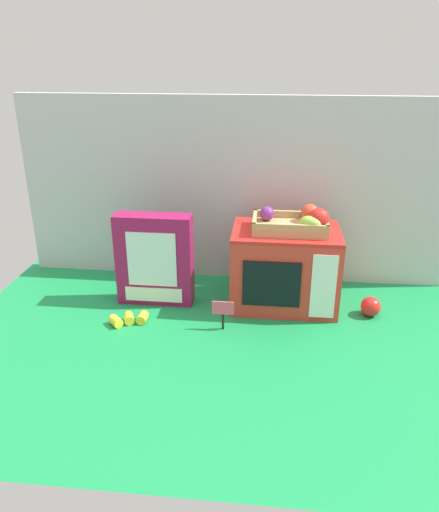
{
  "coord_description": "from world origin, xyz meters",
  "views": [
    {
      "loc": [
        0.14,
        -1.56,
        0.83
      ],
      "look_at": [
        -0.03,
        -0.01,
        0.18
      ],
      "focal_mm": 34.5,
      "sensor_mm": 36.0,
      "label": 1
    }
  ],
  "objects_px": {
    "cookie_set_box": "(155,260)",
    "loose_toy_banana": "(129,319)",
    "loose_toy_apple": "(371,307)",
    "price_sign": "(223,311)",
    "toy_microwave": "(285,268)",
    "food_groups_crate": "(297,223)"
  },
  "relations": [
    {
      "from": "toy_microwave",
      "to": "loose_toy_apple",
      "type": "height_order",
      "value": "toy_microwave"
    },
    {
      "from": "loose_toy_banana",
      "to": "loose_toy_apple",
      "type": "height_order",
      "value": "loose_toy_apple"
    },
    {
      "from": "toy_microwave",
      "to": "loose_toy_apple",
      "type": "xyz_separation_m",
      "value": [
        0.29,
        -0.06,
        -0.1
      ]
    },
    {
      "from": "cookie_set_box",
      "to": "loose_toy_apple",
      "type": "relative_size",
      "value": 4.81
    },
    {
      "from": "price_sign",
      "to": "loose_toy_banana",
      "type": "height_order",
      "value": "price_sign"
    },
    {
      "from": "toy_microwave",
      "to": "price_sign",
      "type": "relative_size",
      "value": 3.61
    },
    {
      "from": "cookie_set_box",
      "to": "loose_toy_banana",
      "type": "relative_size",
      "value": 2.61
    },
    {
      "from": "loose_toy_banana",
      "to": "loose_toy_apple",
      "type": "bearing_deg",
      "value": 10.12
    },
    {
      "from": "cookie_set_box",
      "to": "loose_toy_banana",
      "type": "xyz_separation_m",
      "value": [
        -0.05,
        -0.16,
        -0.14
      ]
    },
    {
      "from": "food_groups_crate",
      "to": "loose_toy_banana",
      "type": "relative_size",
      "value": 1.99
    },
    {
      "from": "cookie_set_box",
      "to": "loose_toy_banana",
      "type": "height_order",
      "value": "cookie_set_box"
    },
    {
      "from": "cookie_set_box",
      "to": "loose_toy_apple",
      "type": "bearing_deg",
      "value": -1.71
    },
    {
      "from": "cookie_set_box",
      "to": "price_sign",
      "type": "relative_size",
      "value": 3.23
    },
    {
      "from": "toy_microwave",
      "to": "loose_toy_banana",
      "type": "bearing_deg",
      "value": -158.47
    },
    {
      "from": "cookie_set_box",
      "to": "price_sign",
      "type": "bearing_deg",
      "value": -33.09
    },
    {
      "from": "price_sign",
      "to": "loose_toy_banana",
      "type": "relative_size",
      "value": 0.81
    },
    {
      "from": "toy_microwave",
      "to": "price_sign",
      "type": "height_order",
      "value": "toy_microwave"
    },
    {
      "from": "cookie_set_box",
      "to": "loose_toy_apple",
      "type": "distance_m",
      "value": 0.75
    },
    {
      "from": "food_groups_crate",
      "to": "price_sign",
      "type": "relative_size",
      "value": 2.46
    },
    {
      "from": "loose_toy_apple",
      "to": "food_groups_crate",
      "type": "bearing_deg",
      "value": 169.93
    },
    {
      "from": "price_sign",
      "to": "loose_toy_banana",
      "type": "xyz_separation_m",
      "value": [
        -0.31,
        0.0,
        -0.05
      ]
    },
    {
      "from": "food_groups_crate",
      "to": "cookie_set_box",
      "type": "bearing_deg",
      "value": -177.08
    }
  ]
}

